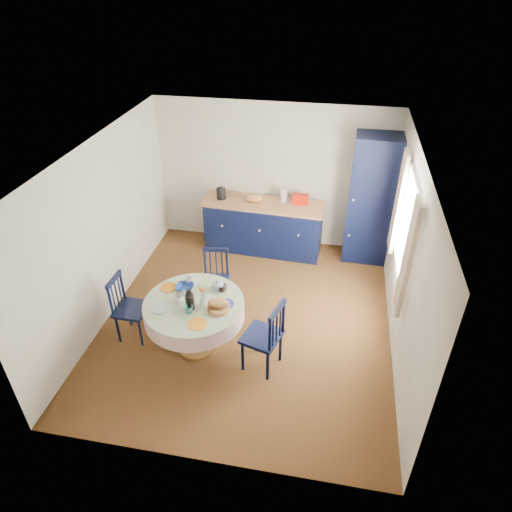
{
  "coord_description": "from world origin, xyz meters",
  "views": [
    {
      "loc": [
        1.03,
        -4.87,
        4.41
      ],
      "look_at": [
        0.08,
        0.2,
        0.97
      ],
      "focal_mm": 32.0,
      "sensor_mm": 36.0,
      "label": 1
    }
  ],
  "objects_px": {
    "pantry_cabinet": "(372,200)",
    "mug_a": "(178,299)",
    "mug_c": "(222,288)",
    "cobalt_bowl": "(185,287)",
    "dining_table": "(195,310)",
    "chair_far": "(215,279)",
    "kitchen_counter": "(263,226)",
    "chair_right": "(265,336)",
    "mug_d": "(189,281)",
    "chair_left": "(129,307)",
    "mug_b": "(189,309)"
  },
  "relations": [
    {
      "from": "kitchen_counter",
      "to": "mug_a",
      "type": "bearing_deg",
      "value": -100.66
    },
    {
      "from": "chair_right",
      "to": "mug_d",
      "type": "xyz_separation_m",
      "value": [
        -1.12,
        0.53,
        0.3
      ]
    },
    {
      "from": "pantry_cabinet",
      "to": "chair_far",
      "type": "xyz_separation_m",
      "value": [
        -2.19,
        -1.72,
        -0.62
      ]
    },
    {
      "from": "dining_table",
      "to": "chair_left",
      "type": "height_order",
      "value": "dining_table"
    },
    {
      "from": "mug_a",
      "to": "mug_c",
      "type": "distance_m",
      "value": 0.58
    },
    {
      "from": "chair_right",
      "to": "mug_a",
      "type": "height_order",
      "value": "chair_right"
    },
    {
      "from": "kitchen_counter",
      "to": "chair_right",
      "type": "bearing_deg",
      "value": -76.79
    },
    {
      "from": "pantry_cabinet",
      "to": "mug_d",
      "type": "bearing_deg",
      "value": -134.42
    },
    {
      "from": "chair_right",
      "to": "dining_table",
      "type": "bearing_deg",
      "value": -82.95
    },
    {
      "from": "chair_far",
      "to": "mug_c",
      "type": "distance_m",
      "value": 0.79
    },
    {
      "from": "pantry_cabinet",
      "to": "cobalt_bowl",
      "type": "relative_size",
      "value": 9.55
    },
    {
      "from": "chair_left",
      "to": "chair_right",
      "type": "xyz_separation_m",
      "value": [
        1.88,
        -0.24,
        0.04
      ]
    },
    {
      "from": "pantry_cabinet",
      "to": "dining_table",
      "type": "distance_m",
      "value": 3.48
    },
    {
      "from": "kitchen_counter",
      "to": "mug_c",
      "type": "height_order",
      "value": "kitchen_counter"
    },
    {
      "from": "chair_left",
      "to": "dining_table",
      "type": "bearing_deg",
      "value": -93.34
    },
    {
      "from": "pantry_cabinet",
      "to": "mug_d",
      "type": "relative_size",
      "value": 21.99
    },
    {
      "from": "kitchen_counter",
      "to": "mug_a",
      "type": "relative_size",
      "value": 17.51
    },
    {
      "from": "mug_a",
      "to": "mug_c",
      "type": "relative_size",
      "value": 0.97
    },
    {
      "from": "chair_far",
      "to": "mug_c",
      "type": "bearing_deg",
      "value": -72.74
    },
    {
      "from": "mug_a",
      "to": "mug_d",
      "type": "height_order",
      "value": "mug_a"
    },
    {
      "from": "chair_left",
      "to": "chair_far",
      "type": "distance_m",
      "value": 1.29
    },
    {
      "from": "chair_right",
      "to": "mug_c",
      "type": "relative_size",
      "value": 8.3
    },
    {
      "from": "pantry_cabinet",
      "to": "chair_left",
      "type": "bearing_deg",
      "value": -138.93
    },
    {
      "from": "chair_left",
      "to": "cobalt_bowl",
      "type": "bearing_deg",
      "value": -76.39
    },
    {
      "from": "chair_right",
      "to": "cobalt_bowl",
      "type": "relative_size",
      "value": 4.51
    },
    {
      "from": "chair_right",
      "to": "mug_a",
      "type": "distance_m",
      "value": 1.17
    },
    {
      "from": "kitchen_counter",
      "to": "mug_d",
      "type": "distance_m",
      "value": 2.32
    },
    {
      "from": "pantry_cabinet",
      "to": "cobalt_bowl",
      "type": "bearing_deg",
      "value": -132.98
    },
    {
      "from": "chair_left",
      "to": "mug_d",
      "type": "relative_size",
      "value": 9.66
    },
    {
      "from": "dining_table",
      "to": "mug_d",
      "type": "height_order",
      "value": "dining_table"
    },
    {
      "from": "chair_far",
      "to": "cobalt_bowl",
      "type": "distance_m",
      "value": 0.8
    },
    {
      "from": "kitchen_counter",
      "to": "chair_right",
      "type": "distance_m",
      "value": 2.78
    },
    {
      "from": "dining_table",
      "to": "mug_d",
      "type": "xyz_separation_m",
      "value": [
        -0.19,
        0.37,
        0.17
      ]
    },
    {
      "from": "kitchen_counter",
      "to": "cobalt_bowl",
      "type": "distance_m",
      "value": 2.44
    },
    {
      "from": "chair_left",
      "to": "pantry_cabinet",
      "type": "bearing_deg",
      "value": -49.17
    },
    {
      "from": "pantry_cabinet",
      "to": "mug_b",
      "type": "xyz_separation_m",
      "value": [
        -2.21,
        -2.86,
        -0.26
      ]
    },
    {
      "from": "chair_far",
      "to": "dining_table",
      "type": "bearing_deg",
      "value": -96.28
    },
    {
      "from": "pantry_cabinet",
      "to": "kitchen_counter",
      "type": "bearing_deg",
      "value": -175.41
    },
    {
      "from": "chair_left",
      "to": "mug_c",
      "type": "height_order",
      "value": "chair_left"
    },
    {
      "from": "chair_far",
      "to": "cobalt_bowl",
      "type": "relative_size",
      "value": 4.0
    },
    {
      "from": "chair_left",
      "to": "mug_a",
      "type": "distance_m",
      "value": 0.83
    },
    {
      "from": "dining_table",
      "to": "cobalt_bowl",
      "type": "bearing_deg",
      "value": 129.36
    },
    {
      "from": "chair_far",
      "to": "mug_b",
      "type": "bearing_deg",
      "value": -96.62
    },
    {
      "from": "chair_far",
      "to": "mug_a",
      "type": "xyz_separation_m",
      "value": [
        -0.21,
        -0.98,
        0.36
      ]
    },
    {
      "from": "dining_table",
      "to": "mug_a",
      "type": "height_order",
      "value": "dining_table"
    },
    {
      "from": "mug_a",
      "to": "mug_b",
      "type": "bearing_deg",
      "value": -40.05
    },
    {
      "from": "mug_c",
      "to": "cobalt_bowl",
      "type": "xyz_separation_m",
      "value": [
        -0.48,
        -0.05,
        -0.02
      ]
    },
    {
      "from": "mug_b",
      "to": "cobalt_bowl",
      "type": "height_order",
      "value": "mug_b"
    },
    {
      "from": "pantry_cabinet",
      "to": "mug_a",
      "type": "height_order",
      "value": "pantry_cabinet"
    },
    {
      "from": "chair_right",
      "to": "mug_a",
      "type": "xyz_separation_m",
      "value": [
        -1.13,
        0.13,
        0.3
      ]
    }
  ]
}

